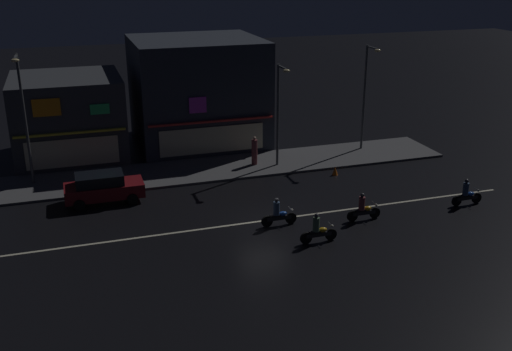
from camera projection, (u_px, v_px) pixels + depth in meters
name	position (u px, v px, depth m)	size (l,w,h in m)	color
ground_plane	(263.00, 221.00, 31.05)	(140.00, 140.00, 0.00)	black
lane_divider_stripe	(263.00, 221.00, 31.04)	(28.69, 0.16, 0.01)	beige
sidewalk_far	(221.00, 168.00, 38.62)	(30.20, 4.59, 0.14)	#4C4C4F
storefront_left_block	(197.00, 91.00, 43.13)	(8.95, 8.53, 7.53)	#2D333D
storefront_center_block	(69.00, 117.00, 40.32)	(7.11, 7.30, 5.49)	#383A3F
streetlamp_west	(23.00, 110.00, 34.16)	(0.44, 1.64, 7.72)	#47494C
streetlamp_mid	(279.00, 107.00, 37.46)	(0.44, 1.64, 6.56)	#47494C
streetlamp_east	(366.00, 89.00, 40.68)	(0.44, 1.64, 7.24)	#47494C
pedestrian_on_sidewalk	(254.00, 152.00, 38.79)	(0.38, 0.38, 1.88)	brown
parked_car_near_kerb	(103.00, 187.00, 33.19)	(4.30, 1.98, 1.67)	maroon
motorcycle_lead	(278.00, 214.00, 30.34)	(1.90, 0.60, 1.52)	black
motorcycle_following	(467.00, 194.00, 32.86)	(1.90, 0.60, 1.52)	black
motorcycle_opposite_lane	(363.00, 209.00, 30.96)	(1.90, 0.60, 1.52)	black
motorcycle_trailing_far	(318.00, 230.00, 28.54)	(1.90, 0.60, 1.52)	black
traffic_cone	(335.00, 171.00, 37.48)	(0.36, 0.36, 0.55)	orange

